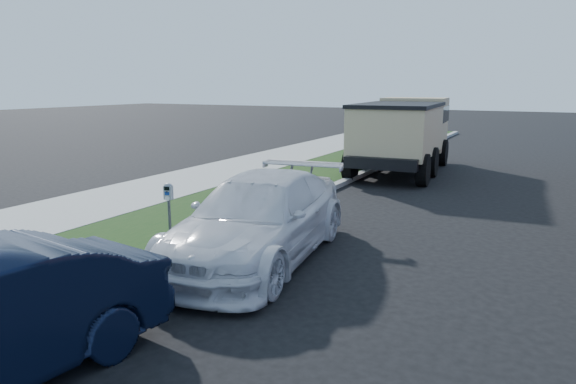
% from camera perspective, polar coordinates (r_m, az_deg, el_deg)
% --- Properties ---
extents(ground, '(120.00, 120.00, 0.00)m').
position_cam_1_polar(ground, '(9.28, 4.82, -8.01)').
color(ground, black).
rests_on(ground, ground).
extents(streetside, '(6.12, 50.00, 0.15)m').
position_cam_1_polar(streetside, '(13.80, -13.49, -1.38)').
color(streetside, gray).
rests_on(streetside, ground).
extents(parking_meter, '(0.19, 0.14, 1.21)m').
position_cam_1_polar(parking_meter, '(10.02, -13.11, -0.90)').
color(parking_meter, '#3F4247').
rests_on(parking_meter, ground).
extents(white_wagon, '(2.79, 5.48, 1.52)m').
position_cam_1_polar(white_wagon, '(9.38, -3.05, -2.90)').
color(white_wagon, silver).
rests_on(white_wagon, ground).
extents(dump_truck, '(3.11, 6.90, 2.64)m').
position_cam_1_polar(dump_truck, '(19.42, 12.74, 6.64)').
color(dump_truck, black).
rests_on(dump_truck, ground).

